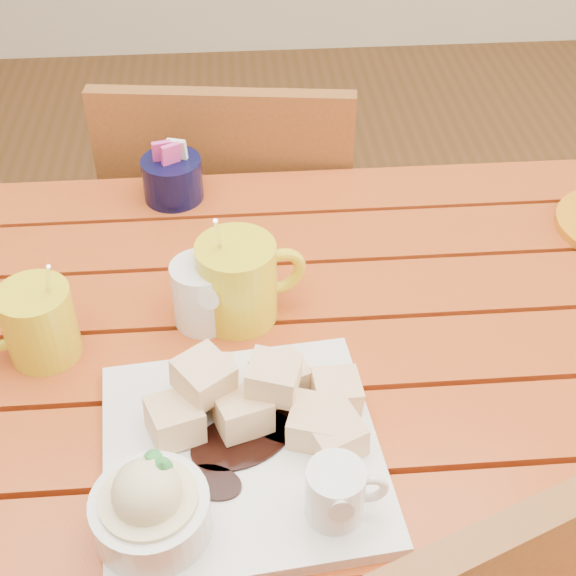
{
  "coord_description": "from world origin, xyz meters",
  "views": [
    {
      "loc": [
        -0.0,
        -0.66,
        1.42
      ],
      "look_at": [
        0.05,
        0.04,
        0.82
      ],
      "focal_mm": 50.0,
      "sensor_mm": 36.0,
      "label": 1
    }
  ],
  "objects": [
    {
      "name": "coffee_mug_left",
      "position": [
        -0.24,
        0.03,
        0.8
      ],
      "size": [
        0.12,
        0.08,
        0.14
      ],
      "rotation": [
        0.0,
        0.0,
        0.23
      ],
      "color": "yellow",
      "rests_on": "table"
    },
    {
      "name": "table",
      "position": [
        0.0,
        0.0,
        0.64
      ],
      "size": [
        1.2,
        0.79,
        0.75
      ],
      "color": "#A42C15",
      "rests_on": "ground"
    },
    {
      "name": "sugar_caddy",
      "position": [
        -0.1,
        0.34,
        0.78
      ],
      "size": [
        0.09,
        0.09,
        0.09
      ],
      "color": "black",
      "rests_on": "table"
    },
    {
      "name": "dessert_plate",
      "position": [
        -0.03,
        -0.16,
        0.78
      ],
      "size": [
        0.3,
        0.3,
        0.11
      ],
      "rotation": [
        0.0,
        0.0,
        0.1
      ],
      "color": "white",
      "rests_on": "table"
    },
    {
      "name": "coffee_mug_right",
      "position": [
        -0.01,
        0.08,
        0.8
      ],
      "size": [
        0.13,
        0.1,
        0.16
      ],
      "rotation": [
        0.0,
        0.0,
        0.28
      ],
      "color": "yellow",
      "rests_on": "table"
    },
    {
      "name": "chair_far",
      "position": [
        -0.01,
        0.55,
        0.48
      ],
      "size": [
        0.45,
        0.45,
        0.87
      ],
      "rotation": [
        0.0,
        0.0,
        3.02
      ],
      "color": "brown",
      "rests_on": "ground"
    },
    {
      "name": "cream_pitcher",
      "position": [
        -0.05,
        0.07,
        0.79
      ],
      "size": [
        0.1,
        0.09,
        0.09
      ],
      "rotation": [
        0.0,
        0.0,
        -0.37
      ],
      "color": "white",
      "rests_on": "table"
    }
  ]
}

